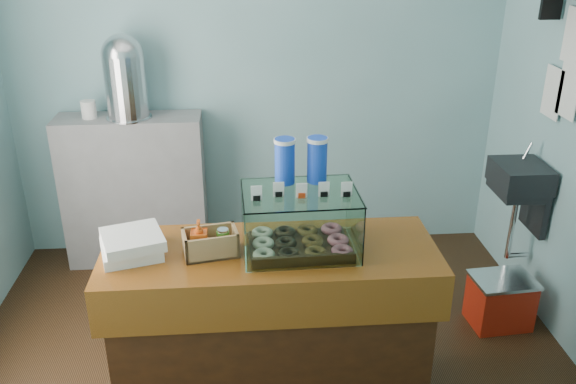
{
  "coord_description": "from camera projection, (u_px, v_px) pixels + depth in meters",
  "views": [
    {
      "loc": [
        -0.12,
        -2.78,
        2.32
      ],
      "look_at": [
        0.09,
        -0.15,
        1.15
      ],
      "focal_mm": 38.0,
      "sensor_mm": 36.0,
      "label": 1
    }
  ],
  "objects": [
    {
      "name": "ground",
      "position": [
        270.0,
        366.0,
        3.48
      ],
      "size": [
        3.5,
        3.5,
        0.0
      ],
      "primitive_type": "plane",
      "color": "black",
      "rests_on": "ground"
    },
    {
      "name": "room_shell",
      "position": [
        271.0,
        69.0,
        2.8
      ],
      "size": [
        3.54,
        3.04,
        2.82
      ],
      "color": "#76A7AC",
      "rests_on": "ground"
    },
    {
      "name": "counter",
      "position": [
        271.0,
        327.0,
        3.07
      ],
      "size": [
        1.6,
        0.6,
        0.9
      ],
      "color": "#421F0C",
      "rests_on": "ground"
    },
    {
      "name": "back_shelf",
      "position": [
        135.0,
        190.0,
        4.4
      ],
      "size": [
        1.0,
        0.32,
        1.1
      ],
      "primitive_type": "cube",
      "color": "gray",
      "rests_on": "ground"
    },
    {
      "name": "display_case",
      "position": [
        300.0,
        213.0,
        2.86
      ],
      "size": [
        0.55,
        0.41,
        0.51
      ],
      "rotation": [
        0.0,
        0.0,
        0.03
      ],
      "color": "#311C0E",
      "rests_on": "counter"
    },
    {
      "name": "condiment_crate",
      "position": [
        209.0,
        242.0,
        2.82
      ],
      "size": [
        0.27,
        0.19,
        0.18
      ],
      "rotation": [
        0.0,
        0.0,
        0.19
      ],
      "color": "#A48252",
      "rests_on": "counter"
    },
    {
      "name": "pastry_boxes",
      "position": [
        132.0,
        244.0,
        2.83
      ],
      "size": [
        0.34,
        0.34,
        0.11
      ],
      "rotation": [
        0.0,
        0.0,
        0.27
      ],
      "color": "white",
      "rests_on": "counter"
    },
    {
      "name": "coffee_urn",
      "position": [
        125.0,
        75.0,
        4.04
      ],
      "size": [
        0.31,
        0.31,
        0.57
      ],
      "color": "silver",
      "rests_on": "back_shelf"
    },
    {
      "name": "red_cooler",
      "position": [
        500.0,
        301.0,
        3.79
      ],
      "size": [
        0.39,
        0.31,
        0.33
      ],
      "rotation": [
        0.0,
        0.0,
        0.09
      ],
      "color": "red",
      "rests_on": "ground"
    }
  ]
}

